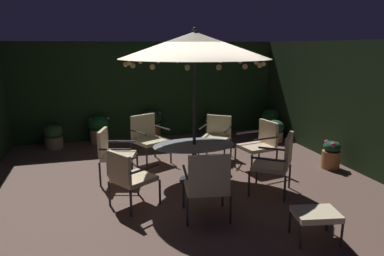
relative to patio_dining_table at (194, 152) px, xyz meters
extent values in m
cube|color=brown|center=(-0.23, -0.09, -0.56)|extent=(7.53, 7.71, 0.02)
cube|color=#1C3719|center=(-0.23, 3.62, 0.72)|extent=(7.53, 0.30, 2.54)
cube|color=#1E3018|center=(3.38, -0.09, 0.72)|extent=(0.30, 7.71, 2.54)
cylinder|color=#2A2D2D|center=(0.00, 0.00, -0.54)|extent=(0.55, 0.55, 0.03)
cylinder|color=#2A2D2D|center=(0.00, 0.00, -0.22)|extent=(0.09, 0.09, 0.67)
ellipsoid|color=#8F969A|center=(0.00, 0.00, 0.13)|extent=(1.51, 1.02, 0.03)
cylinder|color=#2D2A32|center=(0.00, 0.00, 0.63)|extent=(0.06, 0.06, 2.38)
cone|color=beige|center=(0.00, 0.00, 1.89)|extent=(2.61, 2.61, 0.45)
sphere|color=#2D2A32|center=(0.00, 0.00, 2.15)|extent=(0.07, 0.07, 0.07)
sphere|color=#F9DB8C|center=(1.17, 0.02, 1.59)|extent=(0.08, 0.08, 0.08)
sphere|color=#F9DB8C|center=(1.06, 0.49, 1.59)|extent=(0.08, 0.08, 0.08)
sphere|color=#F9DB8C|center=(0.79, 0.86, 1.59)|extent=(0.08, 0.08, 0.08)
sphere|color=#F9DB8C|center=(0.46, 1.07, 1.59)|extent=(0.08, 0.08, 0.08)
sphere|color=#F9DB8C|center=(-0.03, 1.17, 1.59)|extent=(0.08, 0.08, 0.08)
sphere|color=#F9DB8C|center=(-0.43, 1.09, 1.59)|extent=(0.08, 0.08, 0.08)
sphere|color=#F9DB8C|center=(-0.82, 0.83, 1.59)|extent=(0.08, 0.08, 0.08)
sphere|color=#F9DB8C|center=(-1.06, 0.48, 1.59)|extent=(0.08, 0.08, 0.08)
sphere|color=#F9DB8C|center=(-1.17, 0.03, 1.59)|extent=(0.08, 0.08, 0.08)
sphere|color=#F9DB8C|center=(-1.10, -0.40, 1.59)|extent=(0.08, 0.08, 0.08)
sphere|color=#F9DB8C|center=(-0.86, -0.79, 1.59)|extent=(0.08, 0.08, 0.08)
sphere|color=#F9DB8C|center=(-0.42, -1.09, 1.59)|extent=(0.08, 0.08, 0.08)
sphere|color=#F9DB8C|center=(0.02, -1.17, 1.59)|extent=(0.08, 0.08, 0.08)
sphere|color=#F9DB8C|center=(0.46, -1.07, 1.59)|extent=(0.08, 0.08, 0.08)
sphere|color=#F9DB8C|center=(0.82, -0.83, 1.59)|extent=(0.08, 0.08, 0.08)
sphere|color=#F9DB8C|center=(1.08, -0.43, 1.59)|extent=(0.08, 0.08, 0.08)
cylinder|color=#312C31|center=(-0.97, 0.56, -0.33)|extent=(0.04, 0.04, 0.44)
cylinder|color=#312C31|center=(-1.12, 0.05, -0.33)|extent=(0.04, 0.04, 0.44)
cylinder|color=#312C31|center=(-1.53, 0.72, -0.33)|extent=(0.04, 0.04, 0.44)
cylinder|color=#312C31|center=(-1.68, 0.21, -0.33)|extent=(0.04, 0.04, 0.44)
cube|color=beige|center=(-1.32, 0.38, -0.08)|extent=(0.69, 0.66, 0.07)
cube|color=beige|center=(-1.59, 0.46, 0.18)|extent=(0.20, 0.51, 0.46)
cylinder|color=#312C31|center=(-1.25, 0.64, 0.12)|extent=(0.54, 0.19, 0.04)
cylinder|color=#312C31|center=(-1.40, 0.13, 0.12)|extent=(0.54, 0.19, 0.04)
cylinder|color=#2F2E34|center=(-1.08, -0.35, -0.35)|extent=(0.04, 0.04, 0.40)
cylinder|color=#2F2E34|center=(-0.79, -0.80, -0.35)|extent=(0.04, 0.04, 0.40)
cylinder|color=#2F2E34|center=(-1.56, -0.64, -0.35)|extent=(0.04, 0.04, 0.40)
cylinder|color=#2F2E34|center=(-1.27, -1.10, -0.35)|extent=(0.04, 0.04, 0.40)
cube|color=beige|center=(-1.17, -0.72, -0.12)|extent=(0.75, 0.74, 0.07)
cube|color=beige|center=(-1.41, -0.86, 0.13)|extent=(0.32, 0.47, 0.44)
cylinder|color=#2F2E34|center=(-1.32, -0.49, 0.11)|extent=(0.48, 0.31, 0.04)
cylinder|color=#2F2E34|center=(-1.03, -0.95, 0.11)|extent=(0.48, 0.31, 0.04)
cylinder|color=#2B2E34|center=(-0.47, -1.04, -0.35)|extent=(0.04, 0.04, 0.41)
cylinder|color=#2B2E34|center=(0.13, -1.14, -0.35)|extent=(0.04, 0.04, 0.41)
cylinder|color=#2B2E34|center=(-0.56, -1.59, -0.35)|extent=(0.04, 0.04, 0.41)
cylinder|color=#2B2E34|center=(0.04, -1.68, -0.35)|extent=(0.04, 0.04, 0.41)
cube|color=beige|center=(-0.21, -1.36, -0.11)|extent=(0.67, 0.63, 0.07)
cube|color=beige|center=(-0.25, -1.62, 0.19)|extent=(0.58, 0.15, 0.54)
cylinder|color=#2B2E34|center=(-0.51, -1.32, 0.14)|extent=(0.12, 0.53, 0.04)
cylinder|color=#2B2E34|center=(0.09, -1.41, 0.14)|extent=(0.12, 0.53, 0.04)
cylinder|color=#323132|center=(0.68, -0.91, -0.34)|extent=(0.04, 0.04, 0.44)
cylinder|color=#323132|center=(1.05, -0.42, -0.34)|extent=(0.04, 0.04, 0.44)
cylinder|color=#323132|center=(1.13, -1.26, -0.34)|extent=(0.04, 0.04, 0.44)
cylinder|color=#323132|center=(1.51, -0.78, -0.34)|extent=(0.04, 0.04, 0.44)
cube|color=beige|center=(1.09, -0.84, -0.08)|extent=(0.81, 0.82, 0.07)
cube|color=beige|center=(1.31, -1.01, 0.22)|extent=(0.40, 0.50, 0.53)
cylinder|color=#323132|center=(0.90, -1.09, 0.13)|extent=(0.46, 0.37, 0.04)
cylinder|color=#323132|center=(1.28, -0.60, 0.13)|extent=(0.46, 0.37, 0.04)
cylinder|color=#302932|center=(1.11, -0.07, -0.34)|extent=(0.04, 0.04, 0.43)
cylinder|color=#302932|center=(1.01, 0.48, -0.34)|extent=(0.04, 0.04, 0.43)
cylinder|color=#302932|center=(1.70, 0.04, -0.34)|extent=(0.04, 0.04, 0.43)
cylinder|color=#302932|center=(1.60, 0.59, -0.34)|extent=(0.04, 0.04, 0.43)
cube|color=beige|center=(1.35, 0.26, -0.09)|extent=(0.68, 0.65, 0.07)
cube|color=beige|center=(1.64, 0.31, 0.18)|extent=(0.16, 0.54, 0.47)
cylinder|color=#302932|center=(1.41, -0.02, 0.15)|extent=(0.57, 0.14, 0.04)
cylinder|color=#302932|center=(1.30, 0.54, 0.15)|extent=(0.57, 0.14, 0.04)
cylinder|color=#2C2D30|center=(0.86, 0.72, -0.34)|extent=(0.04, 0.04, 0.43)
cylinder|color=#2C2D30|center=(0.40, 1.05, -0.34)|extent=(0.04, 0.04, 0.43)
cylinder|color=#2C2D30|center=(1.20, 1.20, -0.34)|extent=(0.04, 0.04, 0.43)
cylinder|color=#2C2D30|center=(0.74, 1.53, -0.34)|extent=(0.04, 0.04, 0.43)
cube|color=beige|center=(0.80, 1.12, -0.09)|extent=(0.79, 0.79, 0.07)
cube|color=beige|center=(0.96, 1.35, 0.16)|extent=(0.48, 0.37, 0.43)
cylinder|color=#2C2D30|center=(1.03, 0.96, 0.14)|extent=(0.35, 0.48, 0.04)
cylinder|color=#2C2D30|center=(0.57, 1.29, 0.14)|extent=(0.35, 0.48, 0.04)
cylinder|color=#292A2B|center=(-0.20, 1.11, -0.33)|extent=(0.04, 0.04, 0.44)
cylinder|color=#292A2B|center=(-0.75, 0.85, -0.33)|extent=(0.04, 0.04, 0.44)
cylinder|color=#292A2B|center=(-0.45, 1.64, -0.33)|extent=(0.04, 0.04, 0.44)
cylinder|color=#292A2B|center=(-1.00, 1.37, -0.33)|extent=(0.04, 0.04, 0.44)
cube|color=beige|center=(-0.60, 1.24, -0.08)|extent=(0.78, 0.77, 0.07)
cube|color=beige|center=(-0.72, 1.49, 0.20)|extent=(0.55, 0.31, 0.49)
cylinder|color=#292A2B|center=(-0.32, 1.38, 0.16)|extent=(0.27, 0.52, 0.04)
cylinder|color=#292A2B|center=(-0.87, 1.11, 0.16)|extent=(0.27, 0.52, 0.04)
cylinder|color=#322D2E|center=(0.71, -2.13, -0.40)|extent=(0.03, 0.03, 0.31)
cylinder|color=#322D2E|center=(1.22, -2.23, -0.40)|extent=(0.03, 0.03, 0.31)
cylinder|color=#322D2E|center=(0.64, -2.51, -0.40)|extent=(0.03, 0.03, 0.31)
cylinder|color=#322D2E|center=(1.15, -2.61, -0.40)|extent=(0.03, 0.03, 0.31)
cube|color=beige|center=(0.93, -2.37, -0.20)|extent=(0.62, 0.51, 0.08)
cylinder|color=#A96E4A|center=(-0.26, 3.27, -0.34)|extent=(0.49, 0.49, 0.42)
ellipsoid|color=#22431E|center=(-0.26, 3.27, 0.02)|extent=(0.57, 0.57, 0.40)
sphere|color=silver|center=(-0.03, 3.27, 0.12)|extent=(0.08, 0.08, 0.08)
sphere|color=beige|center=(-0.39, 3.41, 0.04)|extent=(0.06, 0.06, 0.06)
sphere|color=silver|center=(-0.30, 3.11, 0.14)|extent=(0.09, 0.09, 0.09)
cylinder|color=#AE6E3D|center=(2.87, -0.07, -0.37)|extent=(0.36, 0.36, 0.36)
ellipsoid|color=#154225|center=(2.87, -0.07, -0.10)|extent=(0.33, 0.33, 0.23)
sphere|color=#BB387A|center=(3.00, -0.04, -0.08)|extent=(0.11, 0.11, 0.11)
sphere|color=#C03F86|center=(2.81, 0.03, -0.03)|extent=(0.10, 0.10, 0.10)
sphere|color=#B54771|center=(2.80, -0.19, -0.03)|extent=(0.10, 0.10, 0.10)
cylinder|color=#7F6E54|center=(-2.69, 2.97, -0.41)|extent=(0.43, 0.43, 0.29)
ellipsoid|color=#2D5629|center=(-2.69, 2.97, -0.14)|extent=(0.44, 0.44, 0.31)
sphere|color=red|center=(-2.53, 2.96, -0.05)|extent=(0.06, 0.06, 0.06)
sphere|color=red|center=(-2.64, 3.14, -0.07)|extent=(0.11, 0.11, 0.11)
sphere|color=red|center=(-2.76, 3.09, -0.04)|extent=(0.08, 0.08, 0.08)
sphere|color=red|center=(-2.85, 2.95, -0.06)|extent=(0.07, 0.07, 0.07)
sphere|color=#D32945|center=(-2.75, 2.88, -0.08)|extent=(0.07, 0.07, 0.07)
sphere|color=red|center=(-2.57, 2.84, -0.13)|extent=(0.06, 0.06, 0.06)
cylinder|color=tan|center=(-1.61, 3.21, -0.38)|extent=(0.46, 0.46, 0.35)
ellipsoid|color=#175222|center=(-1.61, 3.21, -0.05)|extent=(0.56, 0.56, 0.39)
sphere|color=#D75770|center=(-1.38, 3.23, 0.06)|extent=(0.08, 0.08, 0.08)
sphere|color=#DE4F69|center=(-1.62, 3.36, 0.03)|extent=(0.08, 0.08, 0.08)
sphere|color=#E74974|center=(-1.79, 3.16, 0.05)|extent=(0.11, 0.11, 0.11)
sphere|color=#DF6068|center=(-1.67, 3.02, -0.02)|extent=(0.10, 0.10, 0.10)
cylinder|color=tan|center=(2.77, 2.09, -0.42)|extent=(0.45, 0.45, 0.26)
ellipsoid|color=#194430|center=(2.77, 2.09, -0.16)|extent=(0.48, 0.48, 0.34)
sphere|color=red|center=(2.93, 2.11, -0.08)|extent=(0.06, 0.06, 0.06)
sphere|color=#CC2045|center=(2.84, 2.22, -0.10)|extent=(0.07, 0.07, 0.07)
sphere|color=#D53746|center=(2.67, 2.19, -0.09)|extent=(0.11, 0.11, 0.11)
sphere|color=red|center=(2.65, 2.02, -0.14)|extent=(0.09, 0.09, 0.09)
sphere|color=red|center=(2.77, 1.98, -0.09)|extent=(0.09, 0.09, 0.09)
cylinder|color=tan|center=(1.43, 3.13, -0.34)|extent=(0.39, 0.39, 0.42)
ellipsoid|color=#224320|center=(1.43, 3.13, -0.04)|extent=(0.36, 0.36, 0.25)
sphere|color=#DE537F|center=(1.57, 3.11, -0.03)|extent=(0.07, 0.07, 0.07)
sphere|color=#D4486A|center=(1.46, 3.21, 0.00)|extent=(0.11, 0.11, 0.11)
sphere|color=#D25E71|center=(1.34, 3.22, 0.03)|extent=(0.11, 0.11, 0.11)
sphere|color=#D54577|center=(1.30, 3.05, -0.01)|extent=(0.10, 0.10, 0.10)
sphere|color=#EB567A|center=(1.45, 3.04, -0.02)|extent=(0.10, 0.10, 0.10)
cylinder|color=#A8644C|center=(3.05, 2.86, -0.36)|extent=(0.52, 0.52, 0.39)
ellipsoid|color=#205B25|center=(3.05, 2.86, -0.03)|extent=(0.50, 0.50, 0.35)
sphere|color=silver|center=(3.20, 2.85, 0.09)|extent=(0.07, 0.07, 0.07)
sphere|color=silver|center=(3.07, 3.00, 0.01)|extent=(0.07, 0.07, 0.07)
sphere|color=silver|center=(2.92, 2.83, -0.01)|extent=(0.10, 0.10, 0.10)
sphere|color=silver|center=(3.00, 2.68, 0.00)|extent=(0.11, 0.11, 0.11)
camera|label=1|loc=(-1.70, -5.92, 1.89)|focal=33.13mm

